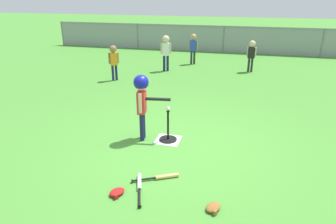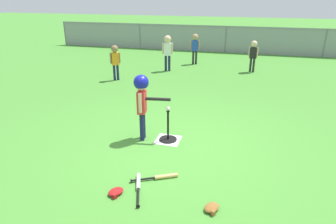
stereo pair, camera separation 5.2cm
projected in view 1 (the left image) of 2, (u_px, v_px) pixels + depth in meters
name	position (u px, v px, depth m)	size (l,w,h in m)	color
ground_plane	(177.00, 146.00, 5.30)	(60.00, 60.00, 0.00)	#478C33
home_plate	(168.00, 140.00, 5.53)	(0.44, 0.44, 0.01)	white
batting_tee	(168.00, 136.00, 5.50)	(0.32, 0.32, 0.58)	black
baseball_on_tee	(168.00, 109.00, 5.30)	(0.07, 0.07, 0.07)	white
batter_child	(142.00, 94.00, 5.26)	(0.64, 0.34, 1.21)	#191E4C
fielder_near_left	(193.00, 45.00, 11.07)	(0.33, 0.22, 1.11)	#262626
fielder_deep_left	(114.00, 58.00, 9.01)	(0.26, 0.23, 1.06)	#191E4C
fielder_deep_center	(252.00, 52.00, 9.98)	(0.30, 0.21, 1.04)	#262626
fielder_deep_right	(166.00, 48.00, 10.07)	(0.34, 0.24, 1.19)	#191E4C
spare_bat_silver	(139.00, 185.00, 4.19)	(0.29, 0.69, 0.06)	silver
spare_bat_wood	(162.00, 177.00, 4.37)	(0.63, 0.37, 0.06)	#DBB266
glove_by_plate	(213.00, 207.00, 3.74)	(0.24, 0.27, 0.07)	brown
glove_near_bats	(117.00, 192.00, 4.03)	(0.25, 0.27, 0.07)	#B21919
outfield_fence	(224.00, 38.00, 13.30)	(16.06, 0.06, 1.15)	slate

